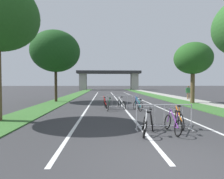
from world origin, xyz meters
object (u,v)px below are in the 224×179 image
Objects in this scene: bicycle_teal_1 at (138,105)px; bicycle_red_6 at (105,104)px; bicycle_orange_3 at (179,118)px; bicycle_white_0 at (122,104)px; bicycle_blue_5 at (137,104)px; crowd_barrier_second at (122,102)px; bicycle_black_4 at (151,120)px; bicycle_silver_8 at (145,125)px; tree_left_oak_mid at (56,51)px; pedestrian_in_red_jacket at (188,91)px; crowd_barrier_nearest at (164,117)px; bicycle_purple_2 at (173,124)px; bicycle_green_7 at (109,105)px; tree_right_oak_near at (193,59)px.

bicycle_teal_1 is 1.00× the size of bicycle_red_6.
bicycle_orange_3 is at bearing -68.86° from bicycle_red_6.
bicycle_blue_5 is (1.17, -0.06, 0.02)m from bicycle_white_0.
crowd_barrier_second reaches higher than bicycle_red_6.
bicycle_silver_8 is at bearing -106.22° from bicycle_black_4.
bicycle_red_6 is (-2.41, 0.18, -0.01)m from bicycle_blue_5.
tree_left_oak_mid is 4.40× the size of pedestrian_in_red_jacket.
crowd_barrier_second reaches higher than bicycle_white_0.
bicycle_black_4 is 0.99× the size of bicycle_silver_8.
crowd_barrier_nearest reaches higher than bicycle_white_0.
crowd_barrier_second is 1.41× the size of bicycle_red_6.
bicycle_green_7 is (-2.29, 6.01, 0.02)m from bicycle_purple_2.
bicycle_orange_3 is 5.91m from bicycle_green_7.
tree_left_oak_mid is at bearing 134.24° from bicycle_black_4.
bicycle_silver_8 is at bearing -110.19° from bicycle_teal_1.
bicycle_green_7 is at bearing 162.30° from bicycle_teal_1.
crowd_barrier_nearest is at bearing -57.79° from tree_left_oak_mid.
bicycle_white_0 is at bearing 90.48° from crowd_barrier_second.
bicycle_purple_2 is 1.06m from bicycle_orange_3.
pedestrian_in_red_jacket is (9.51, 7.89, 0.63)m from bicycle_green_7.
bicycle_orange_3 is 1.02× the size of bicycle_blue_5.
tree_left_oak_mid is 1.26× the size of tree_right_oak_near.
bicycle_purple_2 is at bearing -114.02° from bicycle_orange_3.
bicycle_blue_5 is at bearing 19.06° from crowd_barrier_second.
bicycle_green_7 is (-2.09, 5.60, -0.15)m from crowd_barrier_nearest.
bicycle_red_6 is at bearing 160.52° from bicycle_white_0.
crowd_barrier_second is 1.39× the size of bicycle_black_4.
bicycle_blue_5 is at bearing -35.44° from tree_left_oak_mid.
bicycle_green_7 is at bearing -154.22° from bicycle_white_0.
crowd_barrier_nearest is at bearing -139.68° from bicycle_orange_3.
bicycle_green_7 is 1.05× the size of bicycle_silver_8.
crowd_barrier_second is 6.51m from bicycle_purple_2.
crowd_barrier_second is 1.38× the size of bicycle_blue_5.
bicycle_green_7 is (-1.01, -0.37, -0.15)m from crowd_barrier_second.
pedestrian_in_red_jacket reaches higher than bicycle_orange_3.
bicycle_red_6 is at bearing 109.56° from crowd_barrier_nearest.
pedestrian_in_red_jacket is at bearing 29.37° from bicycle_red_6.
crowd_barrier_second reaches higher than bicycle_purple_2.
bicycle_black_4 is (6.91, -11.30, -4.81)m from tree_left_oak_mid.
bicycle_teal_1 is at bearing -33.12° from bicycle_red_6.
tree_left_oak_mid reaches higher than bicycle_red_6.
bicycle_orange_3 is 1.04× the size of pedestrian_in_red_jacket.
tree_right_oak_near is at bearing 27.38° from crowd_barrier_second.
bicycle_black_4 is 15.31m from pedestrian_in_red_jacket.
pedestrian_in_red_jacket is at bearing 70.05° from bicycle_silver_8.
tree_left_oak_mid reaches higher than bicycle_purple_2.
bicycle_green_7 is at bearing -49.10° from tree_left_oak_mid.
tree_left_oak_mid reaches higher than bicycle_green_7.
tree_right_oak_near is 5.24m from pedestrian_in_red_jacket.
tree_left_oak_mid is 15.02m from bicycle_purple_2.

